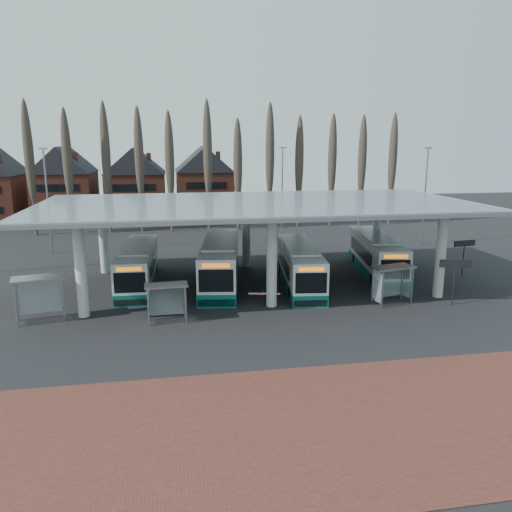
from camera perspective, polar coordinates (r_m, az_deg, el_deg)
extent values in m
plane|color=black|center=(31.20, 2.70, -7.13)|extent=(140.00, 140.00, 0.00)
cube|color=brown|center=(20.75, 10.27, -18.22)|extent=(70.00, 10.00, 0.03)
cylinder|color=beige|center=(32.51, -19.39, -1.51)|extent=(0.70, 0.70, 6.00)
cylinder|color=beige|center=(43.15, -17.09, 2.06)|extent=(0.70, 0.70, 6.00)
cylinder|color=beige|center=(32.67, 1.81, -0.71)|extent=(0.70, 0.70, 6.00)
cylinder|color=beige|center=(43.28, -1.12, 2.66)|extent=(0.70, 0.70, 6.00)
cylinder|color=beige|center=(36.96, 20.35, 0.08)|extent=(0.70, 0.70, 6.00)
cylinder|color=beige|center=(46.60, 13.64, 3.03)|extent=(0.70, 0.70, 6.00)
cube|color=gray|center=(37.43, 0.14, 6.09)|extent=(32.00, 16.00, 0.12)
cube|color=silver|center=(37.42, 0.14, 6.20)|extent=(31.50, 15.50, 0.04)
cone|color=#473D33|center=(63.63, -24.27, 8.66)|extent=(0.36, 0.36, 14.50)
ellipsoid|color=#473D33|center=(63.56, -24.42, 10.22)|extent=(1.10, 1.10, 11.02)
cone|color=#473D33|center=(62.77, -20.70, 8.92)|extent=(0.36, 0.36, 14.50)
ellipsoid|color=#473D33|center=(62.70, -20.82, 10.51)|extent=(1.10, 1.10, 11.02)
cone|color=#473D33|center=(62.16, -17.03, 9.15)|extent=(0.36, 0.36, 14.50)
ellipsoid|color=#473D33|center=(62.09, -17.14, 10.75)|extent=(1.10, 1.10, 11.02)
cone|color=#473D33|center=(61.80, -13.31, 9.35)|extent=(0.36, 0.36, 14.50)
ellipsoid|color=#473D33|center=(61.73, -13.39, 10.96)|extent=(1.10, 1.10, 11.02)
cone|color=#473D33|center=(61.70, -9.55, 9.51)|extent=(0.36, 0.36, 14.50)
ellipsoid|color=#473D33|center=(61.63, -9.61, 11.12)|extent=(1.10, 1.10, 11.02)
cone|color=#473D33|center=(61.86, -5.79, 9.63)|extent=(0.36, 0.36, 14.50)
ellipsoid|color=#473D33|center=(61.79, -5.83, 11.24)|extent=(1.10, 1.10, 11.02)
cone|color=#473D33|center=(62.27, -2.06, 9.70)|extent=(0.36, 0.36, 14.50)
ellipsoid|color=#473D33|center=(62.20, -2.08, 11.30)|extent=(1.10, 1.10, 11.02)
cone|color=#473D33|center=(62.94, 1.60, 9.74)|extent=(0.36, 0.36, 14.50)
ellipsoid|color=#473D33|center=(62.87, 1.61, 11.32)|extent=(1.10, 1.10, 11.02)
cone|color=#473D33|center=(63.85, 5.17, 9.74)|extent=(0.36, 0.36, 14.50)
ellipsoid|color=#473D33|center=(63.78, 5.20, 11.30)|extent=(1.10, 1.10, 11.02)
cone|color=#473D33|center=(65.00, 8.63, 9.70)|extent=(0.36, 0.36, 14.50)
ellipsoid|color=#473D33|center=(64.93, 8.68, 11.23)|extent=(1.10, 1.10, 11.02)
cone|color=#473D33|center=(66.36, 11.96, 9.63)|extent=(0.36, 0.36, 14.50)
ellipsoid|color=#473D33|center=(66.30, 12.03, 11.13)|extent=(1.10, 1.10, 11.02)
cone|color=#473D33|center=(67.94, 15.14, 9.54)|extent=(0.36, 0.36, 14.50)
ellipsoid|color=#473D33|center=(67.88, 15.22, 11.00)|extent=(1.10, 1.10, 11.02)
cube|color=brown|center=(74.30, -20.84, 6.49)|extent=(8.00, 10.00, 7.00)
pyramid|color=black|center=(73.95, -21.28, 11.88)|extent=(8.30, 10.30, 3.50)
cube|color=brown|center=(73.10, -13.47, 6.88)|extent=(8.00, 10.00, 7.00)
pyramid|color=black|center=(72.75, -13.76, 12.37)|extent=(8.30, 10.30, 3.50)
cube|color=brown|center=(73.12, -5.96, 7.16)|extent=(8.00, 10.00, 7.00)
pyramid|color=black|center=(72.77, -6.10, 12.65)|extent=(8.30, 10.30, 3.50)
cylinder|color=slate|center=(52.21, -22.68, 5.64)|extent=(0.16, 0.16, 10.00)
cube|color=slate|center=(51.91, -23.17, 11.23)|extent=(0.80, 0.15, 0.15)
cylinder|color=slate|center=(56.29, 3.00, 7.06)|extent=(0.16, 0.16, 10.00)
cube|color=slate|center=(56.01, 3.07, 12.26)|extent=(0.80, 0.15, 0.15)
cylinder|color=slate|center=(55.62, 18.73, 6.34)|extent=(0.16, 0.16, 10.00)
cube|color=slate|center=(55.34, 19.11, 11.58)|extent=(0.80, 0.15, 0.15)
cube|color=silver|center=(38.99, -13.34, -0.86)|extent=(2.78, 11.08, 2.57)
cube|color=#0B5650|center=(39.29, -13.25, -2.61)|extent=(2.79, 11.10, 0.82)
cube|color=silver|center=(38.70, -13.44, 1.05)|extent=(2.37, 6.68, 0.16)
cube|color=black|center=(39.41, -13.28, -0.57)|extent=(2.69, 8.01, 1.01)
cube|color=black|center=(33.70, -14.23, -2.97)|extent=(2.06, 0.14, 1.37)
cube|color=black|center=(44.29, -12.67, 0.92)|extent=(1.99, 0.13, 1.10)
cube|color=orange|center=(33.47, -14.32, -1.46)|extent=(1.64, 0.11, 0.27)
cube|color=black|center=(34.10, -14.10, -5.19)|extent=(2.22, 0.16, 0.46)
cylinder|color=black|center=(36.09, -15.44, -4.07)|extent=(0.29, 0.89, 0.88)
cylinder|color=black|center=(35.85, -12.08, -4.00)|extent=(0.29, 0.89, 0.88)
cylinder|color=black|center=(42.49, -14.26, -1.47)|extent=(0.29, 0.89, 0.88)
cylinder|color=black|center=(42.28, -11.41, -1.39)|extent=(0.29, 0.89, 0.88)
cube|color=silver|center=(38.43, -4.11, -0.47)|extent=(4.33, 12.42, 2.84)
cube|color=#0B5650|center=(38.77, -4.08, -2.44)|extent=(4.36, 12.44, 0.91)
cube|color=silver|center=(38.12, -4.14, 1.68)|extent=(3.37, 7.56, 0.18)
cube|color=black|center=(38.90, -4.08, -0.15)|extent=(3.88, 9.05, 1.12)
cube|color=black|center=(32.55, -4.59, -2.84)|extent=(2.26, 0.39, 1.52)
cube|color=black|center=(44.33, -3.76, 1.47)|extent=(2.18, 0.38, 1.22)
cube|color=orange|center=(32.30, -4.62, -1.10)|extent=(1.80, 0.31, 0.30)
cube|color=black|center=(33.01, -4.54, -5.37)|extent=(2.44, 0.44, 0.51)
cylinder|color=black|center=(35.14, -6.27, -4.05)|extent=(0.42, 1.00, 0.97)
cylinder|color=black|center=(35.02, -2.44, -4.04)|extent=(0.42, 1.00, 0.97)
cylinder|color=black|center=(42.26, -5.45, -1.13)|extent=(0.42, 1.00, 0.97)
cylinder|color=black|center=(42.16, -2.28, -1.12)|extent=(0.42, 1.00, 0.97)
cube|color=silver|center=(38.02, 4.99, -0.87)|extent=(3.68, 11.34, 2.60)
cube|color=#0B5650|center=(38.34, 4.96, -2.69)|extent=(3.70, 11.36, 0.84)
cube|color=silver|center=(37.73, 5.03, 1.12)|extent=(2.91, 6.89, 0.17)
cube|color=black|center=(38.45, 4.90, -0.57)|extent=(3.35, 8.25, 1.02)
cube|color=black|center=(32.71, 6.32, -3.09)|extent=(2.07, 0.30, 1.39)
cube|color=black|center=(43.37, 4.00, 0.99)|extent=(2.00, 0.30, 1.11)
cube|color=orange|center=(32.47, 6.36, -1.51)|extent=(1.65, 0.24, 0.28)
cube|color=black|center=(33.12, 6.26, -5.40)|extent=(2.24, 0.34, 0.46)
cylinder|color=black|center=(34.84, 3.99, -4.22)|extent=(0.36, 0.92, 0.89)
cylinder|color=black|center=(35.16, 7.47, -4.14)|extent=(0.36, 0.92, 0.89)
cylinder|color=black|center=(41.32, 2.87, -1.47)|extent=(0.36, 0.92, 0.89)
cylinder|color=black|center=(41.59, 5.81, -1.43)|extent=(0.36, 0.92, 0.89)
cube|color=silver|center=(42.52, 13.60, 0.34)|extent=(4.33, 11.67, 2.66)
cube|color=#0B5650|center=(42.81, 13.51, -1.33)|extent=(4.35, 11.69, 0.86)
cube|color=silver|center=(42.26, 13.70, 2.17)|extent=(3.32, 7.12, 0.17)
cube|color=black|center=(42.96, 13.46, 0.61)|extent=(3.83, 8.52, 1.05)
cube|color=black|center=(37.16, 15.62, -1.48)|extent=(2.11, 0.42, 1.43)
cube|color=black|center=(47.94, 12.04, 1.93)|extent=(2.04, 0.41, 1.14)
cube|color=orange|center=(36.94, 15.71, -0.05)|extent=(1.68, 0.34, 0.29)
cube|color=black|center=(37.53, 15.49, -3.59)|extent=(2.28, 0.47, 0.48)
cylinder|color=black|center=(39.15, 13.16, -2.60)|extent=(0.42, 0.95, 0.91)
cylinder|color=black|center=(39.71, 16.25, -2.56)|extent=(0.42, 0.95, 0.91)
cylinder|color=black|center=(45.73, 11.22, -0.29)|extent=(0.42, 0.95, 0.91)
cylinder|color=black|center=(46.21, 13.89, -0.28)|extent=(0.42, 0.95, 0.91)
cube|color=gray|center=(32.57, -25.74, -5.10)|extent=(0.10, 0.10, 2.66)
cube|color=gray|center=(32.47, -21.23, -4.74)|extent=(0.10, 0.10, 2.66)
cube|color=gray|center=(33.69, -25.63, -4.52)|extent=(0.10, 0.10, 2.66)
cube|color=gray|center=(33.59, -21.28, -4.17)|extent=(0.10, 0.10, 2.66)
cube|color=gray|center=(32.69, -23.69, -2.31)|extent=(3.23, 2.09, 0.11)
cube|color=silver|center=(33.65, -23.46, -4.24)|extent=(2.51, 0.58, 2.13)
cube|color=silver|center=(33.12, -25.78, -4.72)|extent=(0.29, 1.15, 2.13)
cube|color=silver|center=(33.01, -21.17, -4.35)|extent=(0.29, 1.15, 2.13)
cube|color=gray|center=(30.20, -12.19, -5.81)|extent=(0.08, 0.08, 2.28)
cube|color=gray|center=(30.27, -8.03, -5.60)|extent=(0.08, 0.08, 2.28)
cube|color=gray|center=(31.15, -12.21, -5.23)|extent=(0.08, 0.08, 2.28)
cube|color=gray|center=(31.22, -8.18, -5.03)|extent=(0.08, 0.08, 2.28)
cube|color=gray|center=(30.34, -10.24, -3.29)|extent=(2.61, 1.40, 0.09)
cube|color=silver|center=(31.20, -10.20, -5.03)|extent=(2.19, 0.14, 1.82)
cube|color=silver|center=(30.66, -12.29, -5.44)|extent=(0.08, 1.00, 1.82)
cube|color=silver|center=(30.73, -8.03, -5.22)|extent=(0.08, 1.00, 1.82)
cube|color=gray|center=(33.71, 14.25, -3.77)|extent=(0.09, 0.09, 2.49)
cube|color=gray|center=(35.13, 17.42, -3.29)|extent=(0.09, 0.09, 2.49)
cube|color=gray|center=(34.56, 13.19, -3.30)|extent=(0.09, 0.09, 2.49)
cube|color=gray|center=(35.95, 16.32, -2.86)|extent=(0.09, 0.09, 2.49)
cube|color=gray|center=(34.50, 15.45, -1.23)|extent=(3.02, 1.94, 0.10)
cube|color=silver|center=(35.27, 14.75, -2.98)|extent=(2.34, 0.53, 1.99)
cube|color=silver|center=(34.09, 13.65, -3.46)|extent=(0.27, 1.08, 1.99)
cube|color=silver|center=(35.56, 16.93, -2.99)|extent=(0.27, 1.08, 1.99)
cylinder|color=black|center=(35.76, 21.68, -2.88)|extent=(0.10, 0.10, 3.04)
cube|color=black|center=(35.44, 21.85, -0.81)|extent=(2.08, 0.49, 0.52)
cylinder|color=black|center=(43.86, 22.60, -0.27)|extent=(0.09, 0.09, 2.90)
cube|color=black|center=(43.61, 22.74, 1.35)|extent=(1.99, 0.40, 0.50)
cube|color=black|center=(33.57, 0.79, -4.71)|extent=(0.08, 0.08, 1.05)
cube|color=red|center=(33.01, 0.95, -4.32)|extent=(2.08, 0.53, 0.10)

